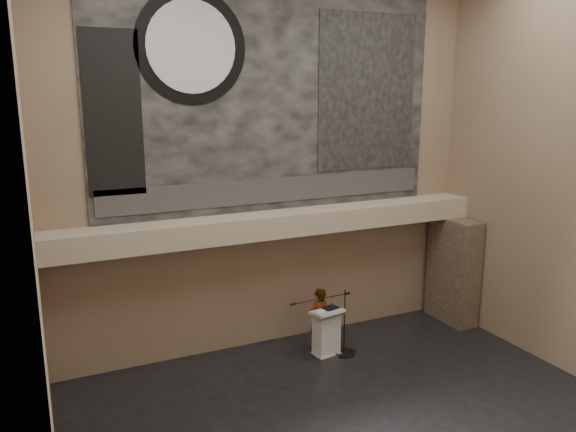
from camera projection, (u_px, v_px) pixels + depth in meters
name	position (u px, v px, depth m)	size (l,w,h in m)	color
floor	(364.00, 427.00, 9.96)	(10.00, 10.00, 0.00)	black
wall_back	(273.00, 163.00, 12.57)	(10.00, 0.02, 8.50)	#7C664E
wall_left	(32.00, 222.00, 6.98)	(0.02, 8.00, 8.50)	#7C664E
soffit	(280.00, 223.00, 12.51)	(10.00, 0.80, 0.50)	tan
sprinkler_left	(213.00, 244.00, 11.86)	(0.04, 0.04, 0.06)	#B2893D
sprinkler_right	(354.00, 227.00, 13.30)	(0.04, 0.04, 0.06)	#B2893D
banner	(273.00, 97.00, 12.23)	(8.00, 0.05, 5.00)	black
banner_text_strip	(274.00, 190.00, 12.64)	(7.76, 0.02, 0.55)	#2F2F2F
banner_clock_rim	(191.00, 47.00, 11.24)	(2.30, 2.30, 0.02)	black
banner_clock_face	(192.00, 47.00, 11.22)	(1.84, 1.84, 0.02)	silver
banner_building_print	(368.00, 92.00, 13.16)	(2.60, 0.02, 3.60)	black
banner_brick_print	(113.00, 114.00, 10.86)	(1.10, 0.02, 3.20)	black
stone_pier	(453.00, 270.00, 14.37)	(0.60, 1.40, 2.70)	#413328
lectern	(326.00, 333.00, 12.52)	(0.75, 0.58, 1.13)	silver
binder	(331.00, 308.00, 12.47)	(0.32, 0.26, 0.04)	black
papers	(322.00, 312.00, 12.29)	(0.20, 0.28, 0.01)	white
speaker_person	(319.00, 320.00, 12.75)	(0.55, 0.36, 1.50)	silver
mic_stand	(342.00, 344.00, 12.68)	(1.64, 0.52, 1.53)	black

